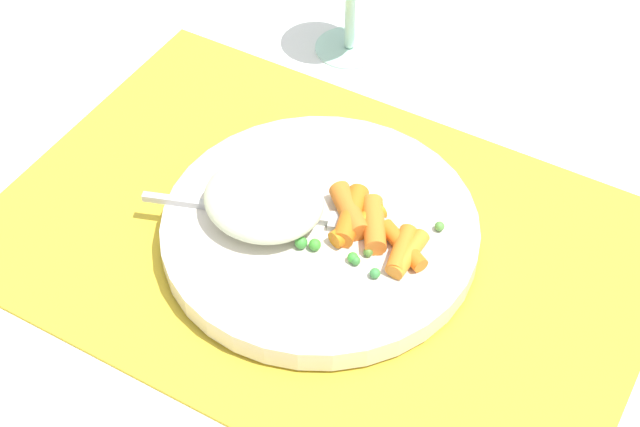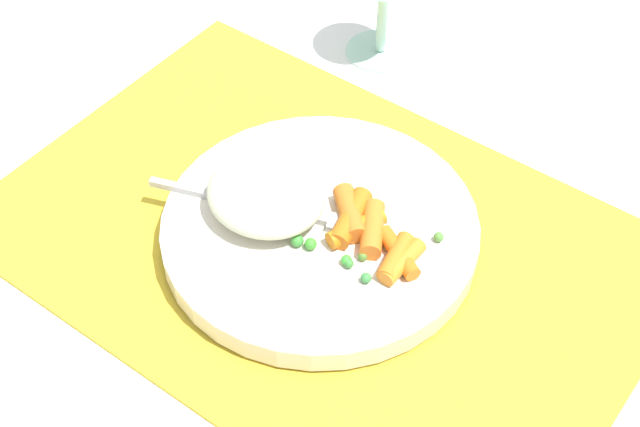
# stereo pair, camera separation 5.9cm
# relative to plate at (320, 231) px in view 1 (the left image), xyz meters

# --- Properties ---
(ground_plane) EXTENTS (2.40, 2.40, 0.00)m
(ground_plane) POSITION_rel_plate_xyz_m (0.00, 0.00, -0.02)
(ground_plane) COLOR white
(placemat) EXTENTS (0.51, 0.34, 0.01)m
(placemat) POSITION_rel_plate_xyz_m (0.00, 0.00, -0.01)
(placemat) COLOR gold
(placemat) RESTS_ON ground_plane
(plate) EXTENTS (0.25, 0.25, 0.02)m
(plate) POSITION_rel_plate_xyz_m (0.00, 0.00, 0.00)
(plate) COLOR silver
(plate) RESTS_ON placemat
(rice_mound) EXTENTS (0.09, 0.09, 0.03)m
(rice_mound) POSITION_rel_plate_xyz_m (-0.04, -0.01, 0.03)
(rice_mound) COLOR beige
(rice_mound) RESTS_ON plate
(carrot_portion) EXTENTS (0.10, 0.06, 0.02)m
(carrot_portion) POSITION_rel_plate_xyz_m (0.04, 0.01, 0.02)
(carrot_portion) COLOR orange
(carrot_portion) RESTS_ON plate
(pea_scatter) EXTENTS (0.09, 0.08, 0.01)m
(pea_scatter) POSITION_rel_plate_xyz_m (0.04, -0.00, 0.01)
(pea_scatter) COLOR #40903C
(pea_scatter) RESTS_ON plate
(fork) EXTENTS (0.19, 0.07, 0.01)m
(fork) POSITION_rel_plate_xyz_m (-0.02, -0.01, 0.01)
(fork) COLOR #BCBCBC
(fork) RESTS_ON plate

